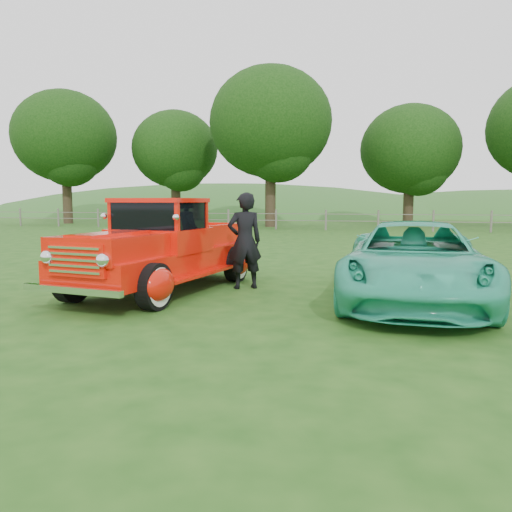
% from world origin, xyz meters
% --- Properties ---
extents(ground, '(140.00, 140.00, 0.00)m').
position_xyz_m(ground, '(0.00, 0.00, 0.00)').
color(ground, '#1B4713').
rests_on(ground, ground).
extents(distant_hills, '(116.00, 60.00, 18.00)m').
position_xyz_m(distant_hills, '(-4.08, 59.46, -4.55)').
color(distant_hills, '#295C22').
rests_on(distant_hills, ground).
extents(fence_line, '(48.00, 0.12, 1.20)m').
position_xyz_m(fence_line, '(0.00, 22.00, 0.60)').
color(fence_line, '#655F55').
rests_on(fence_line, ground).
extents(tree_far_west, '(7.60, 7.60, 9.93)m').
position_xyz_m(tree_far_west, '(-20.00, 26.00, 6.49)').
color(tree_far_west, black).
rests_on(tree_far_west, ground).
extents(tree_mid_west, '(6.40, 6.40, 8.46)m').
position_xyz_m(tree_mid_west, '(-12.00, 28.00, 5.55)').
color(tree_mid_west, black).
rests_on(tree_mid_west, ground).
extents(tree_near_west, '(8.00, 8.00, 10.42)m').
position_xyz_m(tree_near_west, '(-4.00, 25.00, 6.80)').
color(tree_near_west, black).
rests_on(tree_near_west, ground).
extents(tree_near_east, '(6.80, 6.80, 8.33)m').
position_xyz_m(tree_near_east, '(5.00, 29.00, 5.25)').
color(tree_near_east, black).
rests_on(tree_near_east, ground).
extents(red_pickup, '(2.76, 5.18, 1.78)m').
position_xyz_m(red_pickup, '(-0.98, 1.24, 0.80)').
color(red_pickup, black).
rests_on(red_pickup, ground).
extents(teal_sedan, '(2.44, 5.04, 1.38)m').
position_xyz_m(teal_sedan, '(3.64, 1.24, 0.69)').
color(teal_sedan, '#2BAF89').
rests_on(teal_sedan, ground).
extents(man, '(0.83, 0.74, 1.89)m').
position_xyz_m(man, '(0.49, 1.89, 0.95)').
color(man, black).
rests_on(man, ground).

